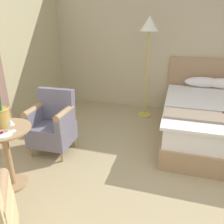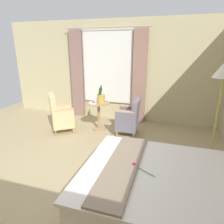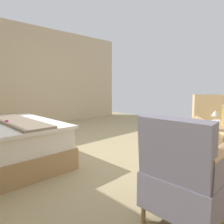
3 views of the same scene
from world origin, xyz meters
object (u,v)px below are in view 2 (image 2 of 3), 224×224
object	(u,v)px
wine_glass_near_bucket	(95,97)
snack_plate	(93,103)
bed	(176,194)
champagne_bucket	(101,97)
floor_lamp_brass	(223,80)
armchair_by_window	(129,118)
side_table_round	(99,113)
wine_glass_near_edge	(95,100)
armchair_facing_bed	(60,115)

from	to	relation	value
wine_glass_near_bucket	snack_plate	distance (m)	0.22
bed	champagne_bucket	distance (m)	3.09
floor_lamp_brass	armchair_by_window	distance (m)	2.29
side_table_round	armchair_by_window	world-z (taller)	armchair_by_window
bed	floor_lamp_brass	size ratio (longest dim) A/B	1.22
floor_lamp_brass	champagne_bucket	bearing A→B (deg)	-115.72
wine_glass_near_edge	armchair_facing_bed	xyz separation A→B (m)	(0.28, -0.84, -0.37)
wine_glass_near_edge	snack_plate	world-z (taller)	wine_glass_near_edge
side_table_round	wine_glass_near_edge	bearing A→B (deg)	-8.47
bed	wine_glass_near_edge	size ratio (longest dim) A/B	17.00
snack_plate	armchair_facing_bed	world-z (taller)	armchair_facing_bed
wine_glass_near_bucket	wine_glass_near_edge	distance (m)	0.26
side_table_round	snack_plate	xyz separation A→B (m)	(0.10, -0.12, 0.27)
bed	side_table_round	size ratio (longest dim) A/B	3.17
wine_glass_near_bucket	armchair_facing_bed	bearing A→B (deg)	-54.59
champagne_bucket	snack_plate	xyz separation A→B (m)	(0.15, -0.17, -0.13)
floor_lamp_brass	side_table_round	distance (m)	2.94
snack_plate	armchair_by_window	bearing A→B (deg)	92.04
armchair_facing_bed	snack_plate	bearing A→B (deg)	113.33
champagne_bucket	wine_glass_near_bucket	distance (m)	0.18
armchair_by_window	armchair_facing_bed	distance (m)	1.71
wine_glass_near_edge	armchair_facing_bed	bearing A→B (deg)	-71.41
champagne_bucket	snack_plate	distance (m)	0.26
side_table_round	wine_glass_near_bucket	distance (m)	0.40
floor_lamp_brass	wine_glass_near_bucket	bearing A→B (deg)	-115.29
wine_glass_near_bucket	snack_plate	world-z (taller)	wine_glass_near_bucket
wine_glass_near_edge	snack_plate	size ratio (longest dim) A/B	0.73
floor_lamp_brass	side_table_round	xyz separation A→B (m)	(-1.13, -2.48, -1.12)
champagne_bucket	armchair_by_window	distance (m)	0.89
bed	champagne_bucket	xyz separation A→B (m)	(-2.41, -1.86, 0.52)
floor_lamp_brass	wine_glass_near_edge	world-z (taller)	floor_lamp_brass
bed	wine_glass_near_bucket	bearing A→B (deg)	-140.50
armchair_facing_bed	bed	bearing A→B (deg)	55.04
bed	champagne_bucket	world-z (taller)	champagne_bucket
armchair_by_window	armchair_facing_bed	bearing A→B (deg)	-78.04
champagne_bucket	floor_lamp_brass	bearing A→B (deg)	64.28
side_table_round	champagne_bucket	world-z (taller)	champagne_bucket
floor_lamp_brass	side_table_round	size ratio (longest dim) A/B	2.60
snack_plate	armchair_facing_bed	xyz separation A→B (m)	(0.32, -0.75, -0.29)
bed	floor_lamp_brass	world-z (taller)	floor_lamp_brass
champagne_bucket	snack_plate	bearing A→B (deg)	-48.48
champagne_bucket	armchair_facing_bed	size ratio (longest dim) A/B	0.47
side_table_round	wine_glass_near_edge	distance (m)	0.38
floor_lamp_brass	side_table_round	world-z (taller)	floor_lamp_brass
wine_glass_near_edge	armchair_by_window	bearing A→B (deg)	94.94
side_table_round	wine_glass_near_bucket	size ratio (longest dim) A/B	5.22
floor_lamp_brass	wine_glass_near_edge	distance (m)	2.79
wine_glass_near_edge	snack_plate	xyz separation A→B (m)	(-0.04, -0.09, -0.08)
champagne_bucket	armchair_by_window	bearing A→B (deg)	81.50
wine_glass_near_bucket	floor_lamp_brass	bearing A→B (deg)	64.71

